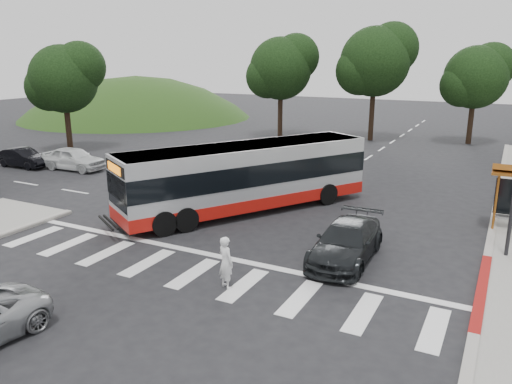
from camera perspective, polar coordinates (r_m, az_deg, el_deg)
The scene contains 14 objects.
ground at distance 21.65m, azimuth 0.29°, elevation -4.39°, with size 140.00×140.00×0.00m, color black.
curb_east at distance 27.14m, azimuth 25.73°, elevation -1.68°, with size 0.30×40.00×0.15m, color #9E9991.
curb_east_red at distance 17.70m, azimuth 24.38°, elevation -10.21°, with size 0.32×6.00×0.15m, color maroon.
hillside_nw at distance 63.83m, azimuth -13.33°, elevation 8.32°, with size 44.00×44.00×10.00m, color #224114.
crosswalk_ladder at distance 17.66m, azimuth -7.19°, elevation -9.19°, with size 18.00×2.60×0.01m, color silver.
tree_north_a at distance 45.62m, azimuth 13.56°, elevation 14.42°, with size 6.60×6.15×10.17m.
tree_north_b at distance 46.36m, azimuth 23.90°, elevation 12.00°, with size 5.72×5.33×8.43m.
tree_north_c at distance 46.39m, azimuth 2.97°, elevation 14.03°, with size 6.16×5.74×9.30m.
tree_west_a at distance 42.09m, azimuth -21.02°, elevation 12.08°, with size 5.72×5.33×8.43m.
transit_bus at distance 23.95m, azimuth -1.12°, elevation 1.58°, with size 2.71×12.51×3.23m, color #B0B2B5, non-canonical shape.
pedestrian at distance 16.22m, azimuth -3.47°, elevation -8.03°, with size 0.64×0.42×1.75m, color white.
dark_sedan at distance 18.68m, azimuth 10.28°, elevation -5.62°, with size 1.97×4.84×1.40m, color black.
west_car_white at distance 35.10m, azimuth -20.11°, elevation 3.62°, with size 1.78×4.42×1.51m, color silver.
west_car_black at distance 37.26m, azimuth -25.07°, elevation 3.57°, with size 1.37×3.92×1.29m, color black.
Camera 1 is at (9.25, -18.17, 7.29)m, focal length 35.00 mm.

